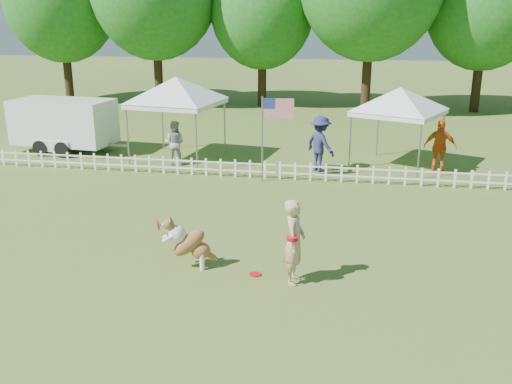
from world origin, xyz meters
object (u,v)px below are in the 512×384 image
spectator_b (320,144)px  spectator_a (174,143)px  frisbee_on_turf (255,274)px  handler (294,242)px  flag_pole (262,140)px  spectator_c (440,147)px  canopy_tent_left (178,120)px  dog (190,243)px  cargo_trailer (64,125)px  canopy_tent_right (398,128)px

spectator_b → spectator_a: bearing=44.0°
frisbee_on_turf → spectator_b: 8.62m
handler → flag_pole: (-1.86, 7.10, 0.50)m
spectator_c → canopy_tent_left: bearing=6.4°
dog → spectator_b: size_ratio=0.61×
spectator_a → canopy_tent_left: bearing=-83.3°
dog → spectator_c: 10.83m
dog → cargo_trailer: 12.55m
handler → dog: 2.27m
frisbee_on_turf → flag_pole: flag_pole is taller
handler → spectator_b: bearing=4.1°
flag_pole → spectator_b: bearing=32.8°
frisbee_on_turf → flag_pole: (-1.04, 6.92, 1.36)m
canopy_tent_right → spectator_c: size_ratio=1.51×
flag_pole → spectator_a: flag_pole is taller
spectator_a → cargo_trailer: bearing=-14.4°
dog → canopy_tent_left: size_ratio=0.39×
handler → frisbee_on_turf: 1.21m
canopy_tent_right → spectator_c: 1.60m
frisbee_on_turf → handler: bearing=-12.4°
cargo_trailer → spectator_b: bearing=-1.9°
canopy_tent_left → spectator_c: 9.32m
spectator_a → spectator_c: (9.21, 0.49, 0.12)m
canopy_tent_right → cargo_trailer: bearing=-156.8°
handler → canopy_tent_left: (-5.42, 9.44, 0.61)m
canopy_tent_left → spectator_b: 5.37m
canopy_tent_left → cargo_trailer: 4.86m
handler → spectator_b: 8.72m
spectator_a → spectator_c: spectator_c is taller
spectator_a → frisbee_on_turf: bearing=117.6°
dog → canopy_tent_left: (-3.18, 9.19, 0.91)m
cargo_trailer → spectator_a: size_ratio=2.99×
canopy_tent_right → handler: bearing=-80.5°
frisbee_on_turf → cargo_trailer: bearing=134.0°
spectator_a → spectator_c: bearing=-177.3°
frisbee_on_turf → spectator_a: (-4.50, 8.51, 0.78)m
canopy_tent_left → cargo_trailer: size_ratio=0.63×
dog → flag_pole: bearing=69.7°
frisbee_on_turf → canopy_tent_right: canopy_tent_right is taller
flag_pole → spectator_a: (-3.46, 1.59, -0.58)m
dog → handler: bearing=-23.6°
frisbee_on_turf → canopy_tent_right: 10.28m
handler → flag_pole: bearing=18.0°
dog → canopy_tent_left: canopy_tent_left is taller
handler → cargo_trailer: size_ratio=0.37×
canopy_tent_left → canopy_tent_right: canopy_tent_left is taller
flag_pole → spectator_c: bearing=9.8°
canopy_tent_right → cargo_trailer: size_ratio=0.58×
canopy_tent_left → canopy_tent_right: bearing=10.7°
handler → flag_pole: 7.35m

